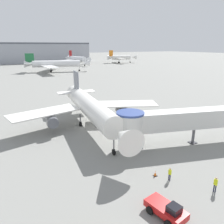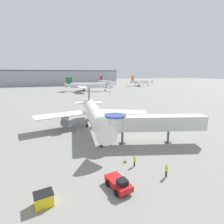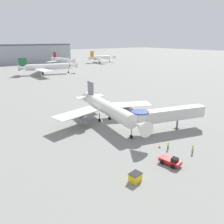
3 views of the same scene
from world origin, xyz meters
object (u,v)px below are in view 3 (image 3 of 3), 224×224
object	(u,v)px
traffic_cone_near_nose	(160,146)
traffic_cone_starboard_wing	(140,114)
main_airplane	(108,109)
background_jet_orange_tail	(101,58)
service_container_yellow	(135,177)
ground_crew_wing_walker	(193,148)
jet_bridge	(164,115)
background_jet_red_tail	(62,60)
pushback_tug_red	(171,161)
background_jet_green_tail	(46,67)
ground_crew_marshaller	(168,145)

from	to	relation	value
traffic_cone_near_nose	traffic_cone_starboard_wing	distance (m)	20.49
main_airplane	background_jet_orange_tail	bearing A→B (deg)	63.86
service_container_yellow	ground_crew_wing_walker	size ratio (longest dim) A/B	1.22
jet_bridge	background_jet_orange_tail	distance (m)	166.53
background_jet_red_tail	main_airplane	bearing A→B (deg)	-122.36
traffic_cone_near_nose	background_jet_orange_tail	size ratio (longest dim) A/B	0.03
ground_crew_wing_walker	traffic_cone_near_nose	bearing A→B (deg)	-156.19
pushback_tug_red	service_container_yellow	world-z (taller)	pushback_tug_red
traffic_cone_starboard_wing	pushback_tug_red	bearing A→B (deg)	-121.28
traffic_cone_starboard_wing	background_jet_green_tail	world-z (taller)	background_jet_green_tail
service_container_yellow	traffic_cone_starboard_wing	distance (m)	32.13
traffic_cone_starboard_wing	background_jet_green_tail	size ratio (longest dim) A/B	0.02
ground_crew_marshaller	background_jet_orange_tail	world-z (taller)	background_jet_orange_tail
pushback_tug_red	traffic_cone_near_nose	world-z (taller)	pushback_tug_red
service_container_yellow	traffic_cone_near_nose	world-z (taller)	service_container_yellow
background_jet_red_tail	pushback_tug_red	bearing A→B (deg)	-120.56
background_jet_red_tail	service_container_yellow	bearing A→B (deg)	-123.40
ground_crew_marshaller	ground_crew_wing_walker	bearing A→B (deg)	24.76
ground_crew_marshaller	background_jet_orange_tail	xyz separation A→B (m)	(85.41, 153.81, 3.83)
traffic_cone_starboard_wing	background_jet_red_tail	bearing A→B (deg)	75.47
service_container_yellow	background_jet_green_tail	xyz separation A→B (m)	(29.61, 118.33, 3.98)
main_airplane	background_jet_red_tail	world-z (taller)	background_jet_red_tail
service_container_yellow	background_jet_orange_tail	size ratio (longest dim) A/B	0.08
pushback_tug_red	background_jet_red_tail	xyz separation A→B (m)	(48.25, 155.15, 4.08)
main_airplane	background_jet_red_tail	distance (m)	138.91
background_jet_green_tail	jet_bridge	bearing A→B (deg)	-169.06
jet_bridge	ground_crew_marshaller	xyz separation A→B (m)	(-6.53, -7.15, -3.27)
ground_crew_marshaller	service_container_yellow	bearing A→B (deg)	-83.44
traffic_cone_near_nose	background_jet_orange_tail	xyz separation A→B (m)	(86.27, 152.30, 4.44)
service_container_yellow	background_jet_green_tail	distance (m)	122.04
service_container_yellow	background_jet_red_tail	size ratio (longest dim) A/B	0.08
pushback_tug_red	background_jet_orange_tail	bearing A→B (deg)	50.48
background_jet_orange_tail	traffic_cone_starboard_wing	bearing A→B (deg)	165.60
main_airplane	jet_bridge	xyz separation A→B (m)	(7.88, -12.60, 0.15)
traffic_cone_starboard_wing	background_jet_orange_tail	bearing A→B (deg)	60.73
pushback_tug_red	traffic_cone_starboard_wing	size ratio (longest dim) A/B	5.58
jet_bridge	traffic_cone_starboard_wing	world-z (taller)	jet_bridge
traffic_cone_near_nose	ground_crew_wing_walker	xyz separation A→B (m)	(3.65, -5.45, 0.70)
jet_bridge	ground_crew_wing_walker	bearing A→B (deg)	-91.89
traffic_cone_starboard_wing	ground_crew_wing_walker	world-z (taller)	ground_crew_wing_walker
traffic_cone_near_nose	ground_crew_marshaller	distance (m)	1.85
service_container_yellow	ground_crew_marshaller	bearing A→B (deg)	17.15
pushback_tug_red	ground_crew_marshaller	distance (m)	5.88
background_jet_green_tail	pushback_tug_red	bearing A→B (deg)	-173.63
traffic_cone_near_nose	traffic_cone_starboard_wing	bearing A→B (deg)	58.54
background_jet_orange_tail	jet_bridge	bearing A→B (deg)	166.60
pushback_tug_red	ground_crew_wing_walker	distance (m)	7.00
background_jet_red_tail	background_jet_orange_tail	world-z (taller)	background_jet_red_tail
background_jet_green_tail	background_jet_orange_tail	bearing A→B (deg)	-43.61
traffic_cone_near_nose	background_jet_red_tail	xyz separation A→B (m)	(44.91, 149.52, 4.50)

